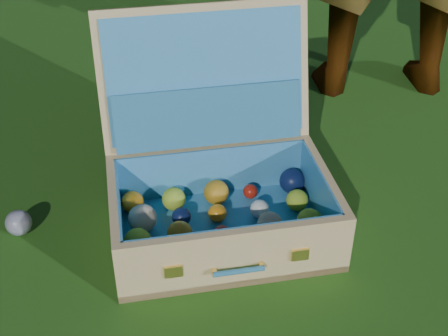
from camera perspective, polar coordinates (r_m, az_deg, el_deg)
ground at (r=1.61m, az=5.66°, el=-5.16°), size 60.00×60.00×0.00m
stray_ball at (r=1.64m, az=-18.28°, el=-4.78°), size 0.07×0.07×0.07m
suitcase at (r=1.54m, az=-0.71°, el=-0.50°), size 0.63×0.60×0.50m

